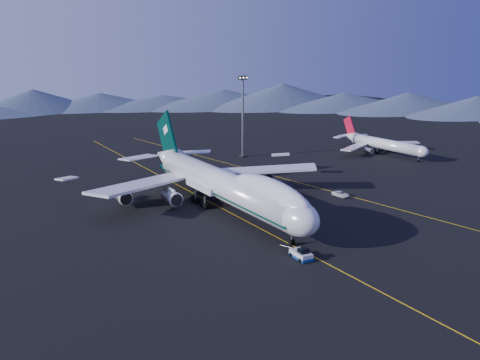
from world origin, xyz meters
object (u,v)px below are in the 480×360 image
boeing_747 (223,184)px  service_van (341,194)px  pushback_tug (301,255)px  second_jet (382,144)px  floodlight_mast (243,116)px

boeing_747 → service_van: boeing_747 is taller
boeing_747 → pushback_tug: bearing=-94.3°
second_jet → floodlight_mast: 49.93m
second_jet → floodlight_mast: bearing=175.9°
boeing_747 → second_jet: boeing_747 is taller
floodlight_mast → pushback_tug: bearing=-113.9°
second_jet → floodlight_mast: size_ratio=1.50×
floodlight_mast → service_van: bearing=-95.1°
second_jet → service_van: 62.18m
second_jet → pushback_tug: bearing=-122.3°
service_van → second_jet: bearing=28.3°
boeing_747 → second_jet: bearing=22.0°
floodlight_mast → second_jet: bearing=-23.5°
boeing_747 → floodlight_mast: bearing=55.9°
boeing_747 → second_jet: 86.16m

